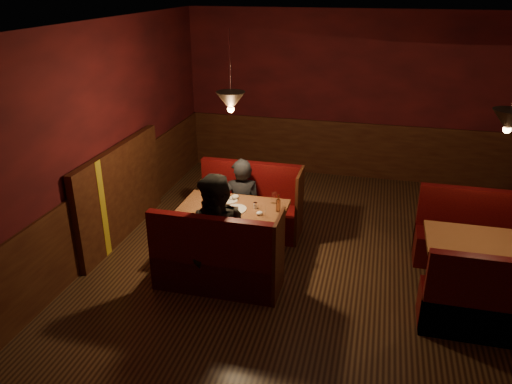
% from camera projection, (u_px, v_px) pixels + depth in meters
% --- Properties ---
extents(room, '(6.02, 7.02, 2.92)m').
position_uv_depth(room, '(310.00, 194.00, 5.76)').
color(room, black).
rests_on(room, ground).
extents(main_table, '(1.33, 0.81, 0.93)m').
position_uv_depth(main_table, '(234.00, 219.00, 6.30)').
color(main_table, brown).
rests_on(main_table, ground).
extents(main_bench_far, '(1.46, 0.52, 1.00)m').
position_uv_depth(main_bench_far, '(250.00, 211.00, 7.06)').
color(main_bench_far, '#370308').
rests_on(main_bench_far, ground).
extents(main_bench_near, '(1.46, 0.52, 1.00)m').
position_uv_depth(main_bench_near, '(217.00, 266.00, 5.72)').
color(main_bench_near, '#370308').
rests_on(main_bench_near, ground).
extents(second_table, '(1.22, 0.78, 0.69)m').
position_uv_depth(second_table, '(481.00, 255.00, 5.55)').
color(second_table, brown).
rests_on(second_table, ground).
extents(second_bench_far, '(1.35, 0.50, 0.96)m').
position_uv_depth(second_bench_far, '(471.00, 241.00, 6.28)').
color(second_bench_far, '#370308').
rests_on(second_bench_far, ground).
extents(second_bench_near, '(1.35, 0.50, 0.96)m').
position_uv_depth(second_bench_near, '(492.00, 310.00, 4.98)').
color(second_bench_near, '#370308').
rests_on(second_bench_near, ground).
extents(diner_a, '(0.63, 0.49, 1.51)m').
position_uv_depth(diner_a, '(241.00, 187.00, 6.73)').
color(diner_a, black).
rests_on(diner_a, ground).
extents(diner_b, '(0.91, 0.75, 1.73)m').
position_uv_depth(diner_b, '(218.00, 220.00, 5.58)').
color(diner_b, black).
rests_on(diner_b, ground).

